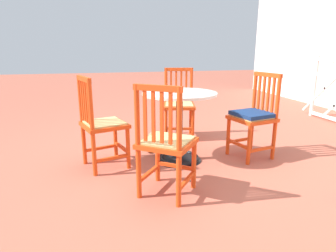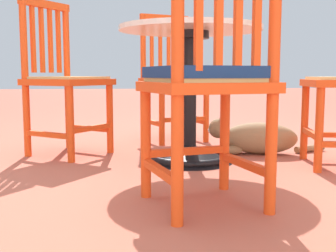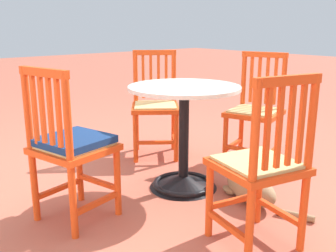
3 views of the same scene
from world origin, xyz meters
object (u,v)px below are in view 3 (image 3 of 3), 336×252
object	(u,v)px
orange_chair_by_planter	(71,147)
tabby_cat	(247,186)
cafe_table	(184,149)
orange_chair_facing_out	(261,168)
orange_chair_near_fence	(256,112)
orange_chair_at_corner	(155,107)

from	to	relation	value
orange_chair_by_planter	tabby_cat	world-z (taller)	orange_chair_by_planter
cafe_table	tabby_cat	size ratio (longest dim) A/B	1.02
orange_chair_facing_out	orange_chair_near_fence	world-z (taller)	same
cafe_table	orange_chair_by_planter	distance (m)	0.83
orange_chair_facing_out	orange_chair_at_corner	world-z (taller)	same
orange_chair_near_fence	orange_chair_at_corner	world-z (taller)	same
orange_chair_by_planter	orange_chair_facing_out	distance (m)	1.06
orange_chair_near_fence	orange_chair_at_corner	xyz separation A→B (m)	(0.71, 0.48, 0.00)
orange_chair_by_planter	orange_chair_at_corner	xyz separation A→B (m)	(0.62, -1.11, -0.01)
orange_chair_by_planter	orange_chair_near_fence	size ratio (longest dim) A/B	1.00
cafe_table	orange_chair_by_planter	bearing A→B (deg)	84.31
cafe_table	orange_chair_at_corner	size ratio (longest dim) A/B	0.83
orange_chair_by_planter	tabby_cat	distance (m)	1.16
orange_chair_facing_out	orange_chair_at_corner	xyz separation A→B (m)	(1.50, -0.53, 0.00)
orange_chair_by_planter	tabby_cat	xyz separation A→B (m)	(-0.51, -0.99, -0.35)
orange_chair_by_planter	orange_chair_at_corner	distance (m)	1.27
cafe_table	orange_chair_at_corner	bearing A→B (deg)	-23.90
orange_chair_at_corner	tabby_cat	bearing A→B (deg)	173.50
orange_chair_near_fence	orange_chair_at_corner	bearing A→B (deg)	34.08
orange_chair_at_corner	cafe_table	bearing A→B (deg)	156.10
cafe_table	orange_chair_facing_out	size ratio (longest dim) A/B	0.83
orange_chair_near_fence	orange_chair_facing_out	bearing A→B (deg)	128.21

